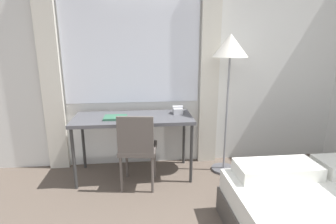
{
  "coord_description": "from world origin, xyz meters",
  "views": [
    {
      "loc": [
        -0.42,
        -0.47,
        1.59
      ],
      "look_at": [
        -0.14,
        2.14,
        0.9
      ],
      "focal_mm": 28.0,
      "sensor_mm": 36.0,
      "label": 1
    }
  ],
  "objects": [
    {
      "name": "book",
      "position": [
        -0.71,
        2.48,
        0.77
      ],
      "size": [
        0.26,
        0.22,
        0.02
      ],
      "rotation": [
        0.0,
        0.0,
        -0.03
      ],
      "color": "#33664C",
      "rests_on": "desk"
    },
    {
      "name": "desk_chair",
      "position": [
        -0.47,
        2.23,
        0.5
      ],
      "size": [
        0.45,
        0.45,
        0.87
      ],
      "rotation": [
        0.0,
        0.0,
        -0.13
      ],
      "color": "#59514C",
      "rests_on": "ground_plane"
    },
    {
      "name": "wall_back_with_window",
      "position": [
        -0.06,
        2.92,
        1.35
      ],
      "size": [
        5.55,
        0.13,
        2.7
      ],
      "color": "silver",
      "rests_on": "ground_plane"
    },
    {
      "name": "desk",
      "position": [
        -0.51,
        2.54,
        0.7
      ],
      "size": [
        1.4,
        0.6,
        0.75
      ],
      "color": "#4C4C51",
      "rests_on": "ground_plane"
    },
    {
      "name": "standing_lamp",
      "position": [
        0.63,
        2.54,
        1.46
      ],
      "size": [
        0.41,
        0.41,
        1.7
      ],
      "color": "#4C4C51",
      "rests_on": "ground_plane"
    },
    {
      "name": "telephone",
      "position": [
        0.03,
        2.63,
        0.79
      ],
      "size": [
        0.13,
        0.14,
        0.09
      ],
      "color": "silver",
      "rests_on": "desk"
    }
  ]
}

